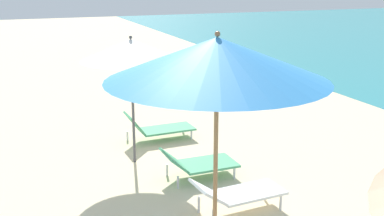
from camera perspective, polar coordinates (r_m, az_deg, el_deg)
umbrella_second at (r=5.00m, az=3.02°, el=5.85°), size 2.40×2.40×2.86m
lounger_second_shoreside at (r=7.18m, az=5.45°, el=-10.07°), size 1.44×0.65×0.57m
umbrella_farthest at (r=8.61m, az=-7.32°, el=6.89°), size 1.82×1.82×2.39m
lounger_farthest_shoreside at (r=10.18m, az=-4.15°, el=-2.35°), size 1.47×0.63×0.65m
lounger_farthest_inland at (r=8.31m, az=0.74°, el=-6.60°), size 1.28×0.67×0.54m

